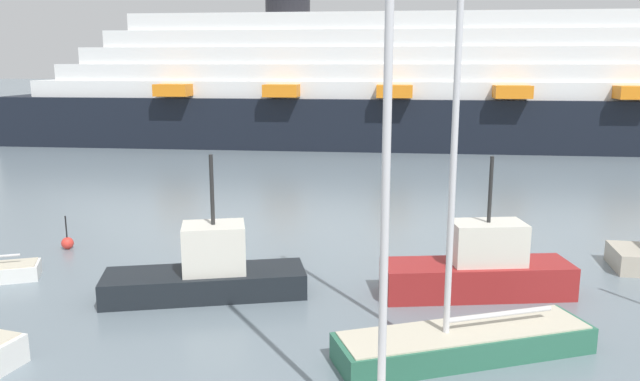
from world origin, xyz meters
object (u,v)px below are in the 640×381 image
(sailboat_2, at_px, (464,334))
(cruise_ship, at_px, (445,90))
(fishing_boat_2, at_px, (208,272))
(fishing_boat_0, at_px, (479,269))
(channel_buoy_1, at_px, (67,243))

(sailboat_2, relative_size, cruise_ship, 0.16)
(sailboat_2, distance_m, cruise_ship, 44.82)
(sailboat_2, distance_m, fishing_boat_2, 8.90)
(cruise_ship, bearing_deg, sailboat_2, -93.59)
(sailboat_2, relative_size, fishing_boat_0, 2.03)
(cruise_ship, bearing_deg, fishing_boat_2, -104.98)
(fishing_boat_2, bearing_deg, channel_buoy_1, 133.35)
(sailboat_2, height_order, fishing_boat_0, sailboat_2)
(fishing_boat_0, distance_m, cruise_ship, 40.10)
(fishing_boat_0, relative_size, fishing_boat_2, 0.93)
(fishing_boat_2, bearing_deg, fishing_boat_0, -8.70)
(fishing_boat_0, bearing_deg, cruise_ship, 76.62)
(sailboat_2, xyz_separation_m, fishing_boat_0, (1.31, 4.59, 0.29))
(channel_buoy_1, bearing_deg, sailboat_2, -31.14)
(channel_buoy_1, bearing_deg, fishing_boat_0, -15.47)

